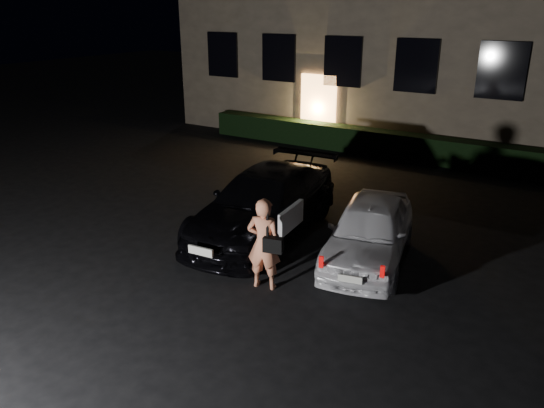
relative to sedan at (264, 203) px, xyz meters
The scene contains 5 objects.
ground 2.96m from the sedan, 77.34° to the right, with size 80.00×80.00×0.00m, color black.
hedge 7.72m from the sedan, 85.32° to the left, with size 15.00×0.70×0.85m, color black.
sedan is the anchor object (origin of this frame).
hatch 2.51m from the sedan, ahead, with size 2.23×3.92×1.26m.
man 2.47m from the sedan, 57.29° to the right, with size 0.77×0.55×1.72m.
Camera 1 is at (5.34, -6.45, 4.82)m, focal length 35.00 mm.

